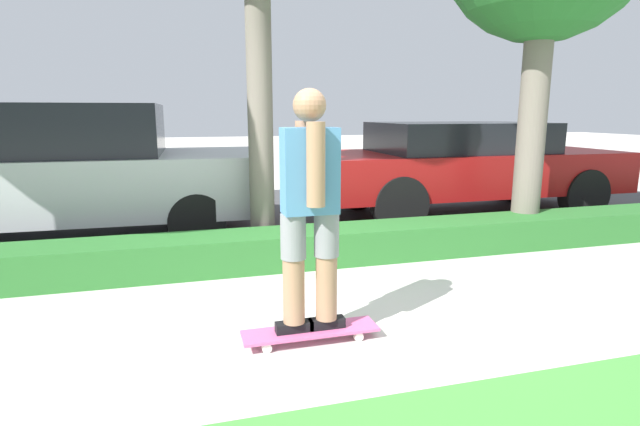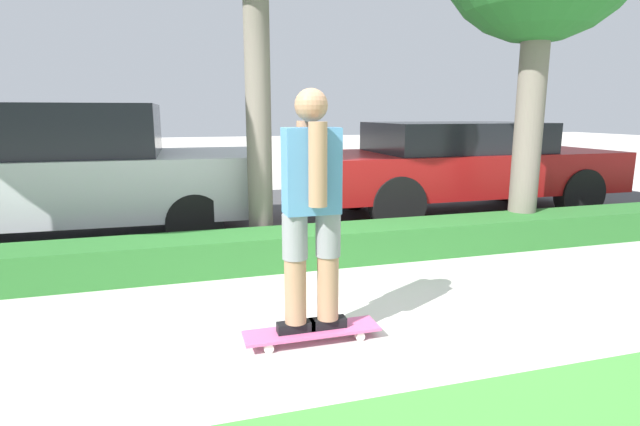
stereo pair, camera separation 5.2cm
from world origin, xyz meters
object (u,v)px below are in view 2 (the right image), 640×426
object	(u,v)px
skateboard	(312,331)
skater_person	(312,207)
parked_car_middle	(460,164)
parked_car_front	(69,171)

from	to	relation	value
skateboard	skater_person	xyz separation A→B (m)	(-0.00, 0.00, 0.89)
skateboard	parked_car_middle	xyz separation A→B (m)	(3.41, 3.66, 0.71)
skateboard	parked_car_middle	distance (m)	5.05
parked_car_front	parked_car_middle	xyz separation A→B (m)	(5.52, 0.03, -0.08)
skateboard	parked_car_middle	world-z (taller)	parked_car_middle
parked_car_front	skateboard	bearing A→B (deg)	-58.45
skateboard	parked_car_front	world-z (taller)	parked_car_front
skater_person	skateboard	bearing A→B (deg)	-14.04
skater_person	parked_car_middle	xyz separation A→B (m)	(3.41, 3.66, -0.18)
skater_person	parked_car_front	size ratio (longest dim) A/B	0.36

